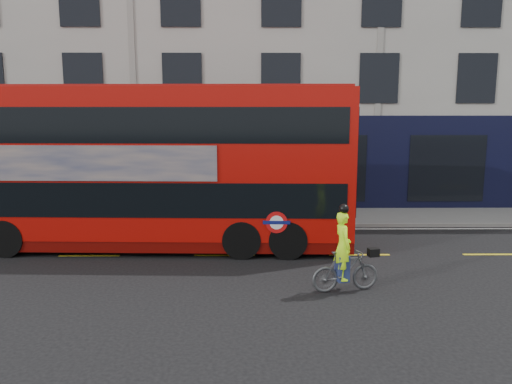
{
  "coord_description": "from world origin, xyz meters",
  "views": [
    {
      "loc": [
        4.79,
        -12.75,
        4.3
      ],
      "look_at": [
        4.94,
        2.04,
        1.81
      ],
      "focal_mm": 35.0,
      "sensor_mm": 36.0,
      "label": 1
    }
  ],
  "objects": [
    {
      "name": "ground",
      "position": [
        0.0,
        0.0,
        0.0
      ],
      "size": [
        120.0,
        120.0,
        0.0
      ],
      "primitive_type": "plane",
      "color": "black",
      "rests_on": "ground"
    },
    {
      "name": "cyclist",
      "position": [
        7.0,
        -1.45,
        0.71
      ],
      "size": [
        1.71,
        0.79,
        2.12
      ],
      "rotation": [
        0.0,
        0.0,
        0.2
      ],
      "color": "#4E5154",
      "rests_on": "ground"
    },
    {
      "name": "pavement",
      "position": [
        0.0,
        6.5,
        0.06
      ],
      "size": [
        60.0,
        3.0,
        0.12
      ],
      "primitive_type": "cube",
      "color": "gray",
      "rests_on": "ground"
    },
    {
      "name": "building_terrace",
      "position": [
        0.0,
        12.94,
        7.49
      ],
      "size": [
        50.0,
        10.07,
        15.0
      ],
      "color": "#ADACA4",
      "rests_on": "ground"
    },
    {
      "name": "kerb",
      "position": [
        0.0,
        5.0,
        0.07
      ],
      "size": [
        60.0,
        0.12,
        0.13
      ],
      "primitive_type": "cube",
      "color": "gray",
      "rests_on": "ground"
    },
    {
      "name": "bus",
      "position": [
        1.71,
        2.54,
        2.54
      ],
      "size": [
        12.39,
        3.22,
        4.96
      ],
      "rotation": [
        0.0,
        0.0,
        -0.03
      ],
      "color": "#AB0B06",
      "rests_on": "ground"
    },
    {
      "name": "road_edge_line",
      "position": [
        0.0,
        4.7,
        0.0
      ],
      "size": [
        58.0,
        0.1,
        0.01
      ],
      "primitive_type": "cube",
      "color": "silver",
      "rests_on": "ground"
    },
    {
      "name": "lane_dashes",
      "position": [
        0.0,
        1.5,
        0.0
      ],
      "size": [
        58.0,
        0.12,
        0.01
      ],
      "primitive_type": null,
      "color": "gold",
      "rests_on": "ground"
    }
  ]
}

